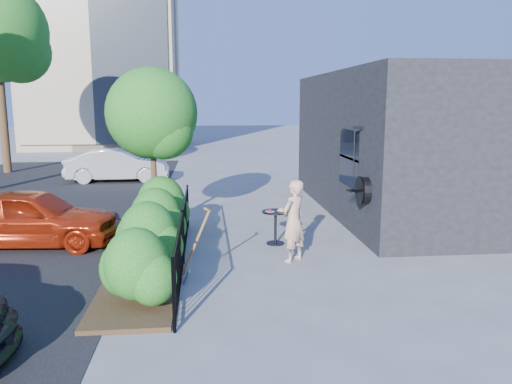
{
  "coord_description": "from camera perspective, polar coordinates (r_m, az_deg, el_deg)",
  "views": [
    {
      "loc": [
        -1.04,
        -9.56,
        3.16
      ],
      "look_at": [
        0.07,
        1.25,
        1.2
      ],
      "focal_mm": 35.0,
      "sensor_mm": 36.0,
      "label": 1
    }
  ],
  "objects": [
    {
      "name": "car_red",
      "position": [
        12.11,
        -24.43,
        -2.65
      ],
      "size": [
        3.95,
        1.85,
        1.31
      ],
      "primitive_type": "imported",
      "rotation": [
        0.0,
        0.0,
        1.49
      ],
      "color": "#A8270E",
      "rests_on": "ground"
    },
    {
      "name": "shrubs",
      "position": [
        10.03,
        -11.79,
        -4.2
      ],
      "size": [
        1.1,
        5.6,
        1.24
      ],
      "color": "#145B1C",
      "rests_on": "ground"
    },
    {
      "name": "cafe_table",
      "position": [
        11.22,
        2.24,
        -3.36
      ],
      "size": [
        0.6,
        0.6,
        0.81
      ],
      "rotation": [
        0.0,
        0.0,
        0.39
      ],
      "color": "black",
      "rests_on": "ground"
    },
    {
      "name": "fence",
      "position": [
        9.92,
        -8.36,
        -5.08
      ],
      "size": [
        0.05,
        6.05,
        1.1
      ],
      "color": "black",
      "rests_on": "ground"
    },
    {
      "name": "woman",
      "position": [
        9.98,
        4.3,
        -3.32
      ],
      "size": [
        0.71,
        0.7,
        1.66
      ],
      "primitive_type": "imported",
      "rotation": [
        0.0,
        0.0,
        3.89
      ],
      "color": "tan",
      "rests_on": "ground"
    },
    {
      "name": "shovel",
      "position": [
        8.86,
        -7.07,
        -6.55
      ],
      "size": [
        0.54,
        0.18,
        1.4
      ],
      "color": "brown",
      "rests_on": "ground"
    },
    {
      "name": "car_silver",
      "position": [
        20.88,
        -15.53,
        2.99
      ],
      "size": [
        4.08,
        1.52,
        1.33
      ],
      "primitive_type": "imported",
      "rotation": [
        0.0,
        0.0,
        1.6
      ],
      "color": "#B6B6BB",
      "rests_on": "ground"
    },
    {
      "name": "shop_building",
      "position": [
        15.55,
        19.1,
        5.38
      ],
      "size": [
        6.22,
        9.0,
        4.0
      ],
      "color": "black",
      "rests_on": "ground"
    },
    {
      "name": "planting_bed",
      "position": [
        10.13,
        -12.28,
        -7.96
      ],
      "size": [
        1.3,
        6.0,
        0.08
      ],
      "primitive_type": "cube",
      "color": "#382616",
      "rests_on": "ground"
    },
    {
      "name": "patio_tree",
      "position": [
        12.38,
        -11.53,
        8.19
      ],
      "size": [
        2.2,
        2.2,
        3.94
      ],
      "color": "#3F2B19",
      "rests_on": "ground"
    },
    {
      "name": "ground",
      "position": [
        10.12,
        0.32,
        -7.96
      ],
      "size": [
        120.0,
        120.0,
        0.0
      ],
      "primitive_type": "plane",
      "color": "gray",
      "rests_on": "ground"
    }
  ]
}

